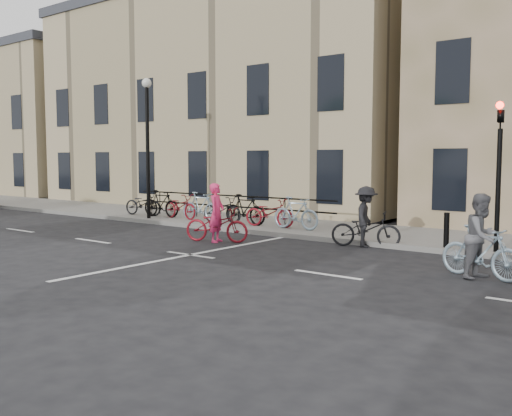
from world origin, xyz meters
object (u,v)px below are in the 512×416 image
Objects in this scene: traffic_light at (499,158)px; lamp_post at (147,130)px; cyclist_grey at (482,244)px; cyclist_pink at (217,222)px; cyclist_dark at (366,223)px.

lamp_post reaches higher than traffic_light.
lamp_post is at bearing 91.69° from cyclist_grey.
traffic_light is 12.74m from lamp_post.
cyclist_pink is 1.02× the size of cyclist_dark.
cyclist_grey is at bearing -112.74° from cyclist_pink.
lamp_post is at bearing 48.30° from cyclist_pink.
traffic_light is 2.10× the size of cyclist_grey.
cyclist_pink is at bearing -22.64° from lamp_post.
traffic_light is at bearing -0.27° from lamp_post.
cyclist_grey is (7.61, -0.49, 0.11)m from cyclist_pink.
cyclist_dark is (-3.75, 2.30, -0.04)m from cyclist_grey.
cyclist_grey reaches higher than cyclist_dark.
cyclist_dark is (-3.31, -0.44, -1.79)m from traffic_light.
cyclist_dark is at bearing 72.18° from cyclist_grey.
lamp_post is 6.66m from cyclist_pink.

